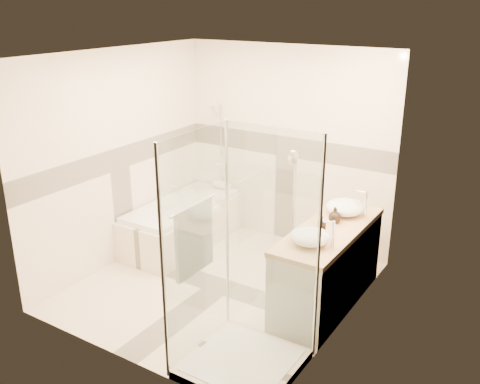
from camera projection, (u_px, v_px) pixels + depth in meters
The scene contains 12 objects.
room at pixel (224, 179), 5.47m from camera, with size 2.82×3.02×2.52m.
bathtub at pixel (183, 221), 6.84m from camera, with size 0.75×1.70×0.56m.
vanity at pixel (328, 266), 5.44m from camera, with size 0.58×1.62×0.85m.
shower_enclosure at pixel (236, 309), 4.55m from camera, with size 0.96×0.93×2.04m.
vessel_sink_near at pixel (345, 207), 5.62m from camera, with size 0.40×0.40×0.16m, color white.
vessel_sink_far at pixel (310, 236), 4.94m from camera, with size 0.38×0.38×0.15m, color white.
faucet_near at pixel (365, 203), 5.47m from camera, with size 0.13×0.03×0.31m.
faucet_far at pixel (332, 233), 4.80m from camera, with size 0.11×0.03×0.28m.
amenity_bottle_a at pixel (322, 225), 5.15m from camera, with size 0.08×0.08×0.18m, color black.
amenity_bottle_b at pixel (335, 215), 5.41m from camera, with size 0.13×0.13×0.17m, color black.
folded_towels at pixel (351, 205), 5.79m from camera, with size 0.13×0.22×0.07m, color white.
rolled_towel at pixel (222, 185), 7.24m from camera, with size 0.11×0.11×0.23m, color white.
Camera 1 is at (2.96, -4.28, 3.00)m, focal length 40.00 mm.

